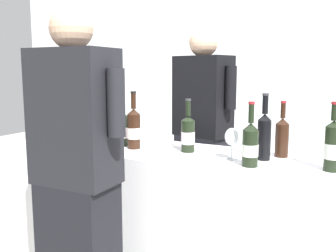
# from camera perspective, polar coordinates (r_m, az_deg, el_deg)

# --- Properties ---
(wall_back) EXTENTS (8.00, 0.10, 2.80)m
(wall_back) POSITION_cam_1_polar(r_m,az_deg,el_deg) (4.65, 16.53, 8.07)
(wall_back) COLOR silver
(wall_back) RESTS_ON ground_plane
(counter) EXTENTS (2.24, 0.59, 0.92)m
(counter) POSITION_cam_1_polar(r_m,az_deg,el_deg) (2.36, 2.11, -15.00)
(counter) COLOR white
(counter) RESTS_ON ground_plane
(wine_bottle_0) EXTENTS (0.08, 0.08, 0.33)m
(wine_bottle_0) POSITION_cam_1_polar(r_m,az_deg,el_deg) (1.92, 12.42, -2.76)
(wine_bottle_0) COLOR black
(wine_bottle_0) RESTS_ON counter
(wine_bottle_1) EXTENTS (0.08, 0.08, 0.35)m
(wine_bottle_1) POSITION_cam_1_polar(r_m,az_deg,el_deg) (2.31, -5.23, -0.35)
(wine_bottle_1) COLOR black
(wine_bottle_1) RESTS_ON counter
(wine_bottle_2) EXTENTS (0.07, 0.07, 0.31)m
(wine_bottle_2) POSITION_cam_1_polar(r_m,az_deg,el_deg) (2.40, -7.00, -0.36)
(wine_bottle_2) COLOR black
(wine_bottle_2) RESTS_ON counter
(wine_bottle_3) EXTENTS (0.09, 0.09, 0.35)m
(wine_bottle_3) POSITION_cam_1_polar(r_m,az_deg,el_deg) (2.59, -10.98, 0.38)
(wine_bottle_3) COLOR black
(wine_bottle_3) RESTS_ON counter
(wine_bottle_4) EXTENTS (0.08, 0.08, 0.33)m
(wine_bottle_4) POSITION_cam_1_polar(r_m,az_deg,el_deg) (1.95, 23.79, -2.72)
(wine_bottle_4) COLOR black
(wine_bottle_4) RESTS_ON counter
(wine_bottle_5) EXTENTS (0.08, 0.08, 0.32)m
(wine_bottle_5) POSITION_cam_1_polar(r_m,az_deg,el_deg) (2.21, 3.06, -1.20)
(wine_bottle_5) COLOR black
(wine_bottle_5) RESTS_ON counter
(wine_bottle_6) EXTENTS (0.07, 0.07, 0.36)m
(wine_bottle_6) POSITION_cam_1_polar(r_m,az_deg,el_deg) (2.07, 14.43, -1.24)
(wine_bottle_6) COLOR black
(wine_bottle_6) RESTS_ON counter
(wine_bottle_7) EXTENTS (0.07, 0.07, 0.33)m
(wine_bottle_7) POSITION_cam_1_polar(r_m,az_deg,el_deg) (2.33, -11.07, -0.38)
(wine_bottle_7) COLOR black
(wine_bottle_7) RESTS_ON counter
(wine_bottle_8) EXTENTS (0.07, 0.07, 0.31)m
(wine_bottle_8) POSITION_cam_1_polar(r_m,az_deg,el_deg) (2.18, 16.97, -1.46)
(wine_bottle_8) COLOR black
(wine_bottle_8) RESTS_ON counter
(wine_glass) EXTENTS (0.08, 0.08, 0.17)m
(wine_glass) POSITION_cam_1_polar(r_m,az_deg,el_deg) (2.05, 9.70, -1.80)
(wine_glass) COLOR silver
(wine_glass) RESTS_ON counter
(ice_bucket) EXTENTS (0.21, 0.21, 0.24)m
(ice_bucket) POSITION_cam_1_polar(r_m,az_deg,el_deg) (2.56, -17.08, 0.07)
(ice_bucket) COLOR silver
(ice_bucket) RESTS_ON counter
(person_server) EXTENTS (0.56, 0.34, 1.71)m
(person_server) POSITION_cam_1_polar(r_m,az_deg,el_deg) (2.90, 5.23, -2.77)
(person_server) COLOR black
(person_server) RESTS_ON ground_plane
(person_guest) EXTENTS (0.55, 0.25, 1.69)m
(person_guest) POSITION_cam_1_polar(r_m,az_deg,el_deg) (1.88, -13.63, -9.57)
(person_guest) COLOR black
(person_guest) RESTS_ON ground_plane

